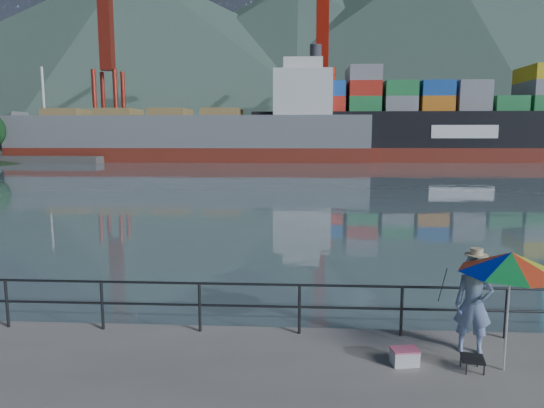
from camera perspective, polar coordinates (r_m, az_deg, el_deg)
The scene contains 13 objects.
harbor_water at distance 137.59m, azimuth 2.82°, elevation 6.42°, with size 500.00×280.00×0.00m, color slate.
far_dock at distance 101.01m, azimuth 8.37°, elevation 5.76°, with size 200.00×40.00×0.40m, color #514F4C.
guardrail at distance 9.88m, azimuth -2.69°, elevation -12.06°, with size 22.00×0.06×1.03m.
mountains at distance 220.85m, azimuth 13.58°, elevation 16.08°, with size 600.00×332.80×80.00m.
port_cranes at distance 97.08m, azimuth 21.94°, elevation 14.65°, with size 116.00×28.00×38.40m.
container_stacks at distance 106.68m, azimuth 21.92°, elevation 6.83°, with size 58.00×5.40×7.80m.
fisherman at distance 9.63m, azimuth 22.61°, elevation -10.87°, with size 0.65×0.43×1.79m, color #1D4A9C.
beach_umbrella at distance 8.87m, azimuth 26.31°, elevation -6.21°, with size 1.77×1.77×2.03m.
folding_stool at distance 9.19m, azimuth 22.49°, elevation -16.96°, with size 0.43×0.43×0.24m.
cooler_bag at distance 9.05m, azimuth 15.33°, elevation -17.01°, with size 0.44×0.29×0.26m, color silver.
fishing_rod at distance 10.78m, azimuth 19.16°, elevation -13.72°, with size 0.02×0.02×2.11m, color black.
bulk_carrier at distance 80.41m, azimuth -8.27°, elevation 8.07°, with size 57.39×9.93×14.50m.
container_ship at distance 85.82m, azimuth 21.67°, elevation 8.75°, with size 65.23×10.87×18.10m.
Camera 1 is at (0.97, -7.53, 3.92)m, focal length 32.00 mm.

